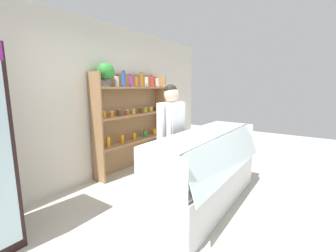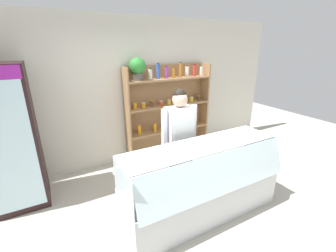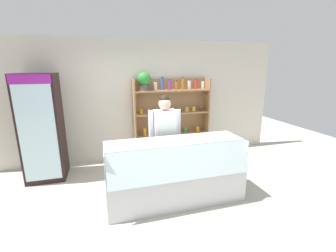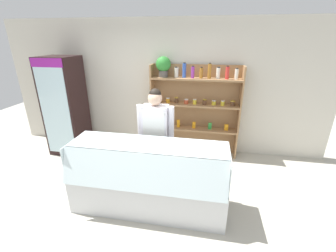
% 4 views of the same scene
% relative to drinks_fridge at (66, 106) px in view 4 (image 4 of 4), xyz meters
% --- Properties ---
extents(ground_plane, '(12.00, 12.00, 0.00)m').
position_rel_drinks_fridge_xyz_m(ground_plane, '(1.91, -1.50, -1.00)').
color(ground_plane, '#B7B2A3').
extents(back_wall, '(6.80, 0.10, 2.70)m').
position_rel_drinks_fridge_xyz_m(back_wall, '(1.91, 0.57, 0.35)').
color(back_wall, beige).
rests_on(back_wall, ground).
extents(drinks_fridge, '(0.68, 0.67, 2.00)m').
position_rel_drinks_fridge_xyz_m(drinks_fridge, '(0.00, 0.00, 0.00)').
color(drinks_fridge, black).
rests_on(drinks_fridge, ground).
extents(shelving_unit, '(1.77, 0.29, 2.00)m').
position_rel_drinks_fridge_xyz_m(shelving_unit, '(2.56, 0.38, 0.14)').
color(shelving_unit, '#9E754C').
rests_on(shelving_unit, ground).
extents(deli_display_case, '(2.15, 0.74, 1.01)m').
position_rel_drinks_fridge_xyz_m(deli_display_case, '(2.15, -1.46, -0.69)').
color(deli_display_case, silver).
rests_on(deli_display_case, ground).
extents(shop_clerk, '(0.58, 0.25, 1.64)m').
position_rel_drinks_fridge_xyz_m(shop_clerk, '(2.13, -0.90, -0.03)').
color(shop_clerk, '#4C4233').
rests_on(shop_clerk, ground).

